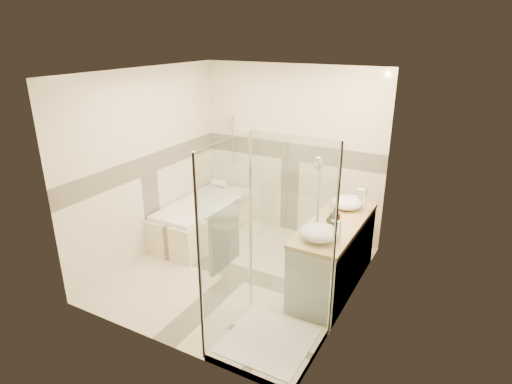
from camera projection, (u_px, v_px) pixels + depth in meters
The scene contains 12 objects.
room at pixel (243, 181), 5.03m from camera, with size 2.82×3.02×2.52m.
bathtub at pixel (203, 217), 6.37m from camera, with size 0.75×1.70×0.56m.
vanity at pixel (334, 254), 5.08m from camera, with size 0.58×1.62×0.85m.
shower_enclosure at pixel (262, 296), 4.14m from camera, with size 0.96×0.93×2.04m.
vessel_sink_near at pixel (347, 202), 5.29m from camera, with size 0.38×0.38×0.15m, color white.
vessel_sink_far at pixel (319, 232), 4.49m from camera, with size 0.41×0.41×0.17m, color white.
faucet_near at pixel (365, 198), 5.16m from camera, with size 0.12×0.03×0.30m.
faucet_far at pixel (339, 230), 4.37m from camera, with size 0.11×0.03×0.27m.
amenity_bottle_a at pixel (330, 220), 4.79m from camera, with size 0.07×0.07×0.16m, color black.
amenity_bottle_b at pixel (335, 215), 4.91m from camera, with size 0.13×0.13×0.17m, color black.
folded_towels at pixel (351, 200), 5.46m from camera, with size 0.14×0.23×0.07m, color white.
rolled_towel at pixel (219, 183), 6.88m from camera, with size 0.11×0.11×0.23m, color white.
Camera 1 is at (2.46, -4.08, 2.92)m, focal length 30.00 mm.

